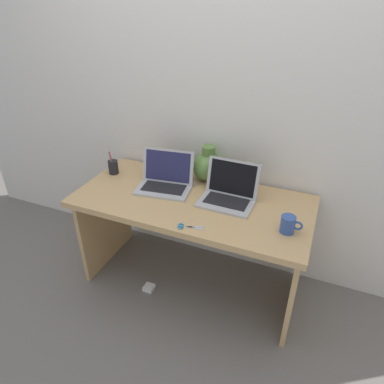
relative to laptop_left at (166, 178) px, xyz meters
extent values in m
plane|color=slate|center=(0.22, -0.08, -0.76)|extent=(6.00, 6.00, 0.00)
cube|color=silver|center=(0.22, 0.31, 0.44)|extent=(4.40, 0.04, 2.40)
cube|color=tan|center=(0.22, -0.08, -0.08)|extent=(1.48, 0.69, 0.04)
cube|color=tan|center=(-0.48, -0.08, -0.43)|extent=(0.03, 0.59, 0.66)
cube|color=tan|center=(0.92, -0.08, -0.43)|extent=(0.03, 0.59, 0.66)
cube|color=#B2B2B7|center=(0.01, -0.04, -0.05)|extent=(0.38, 0.29, 0.01)
cube|color=black|center=(0.01, -0.04, -0.05)|extent=(0.29, 0.18, 0.00)
cube|color=#B2B2B7|center=(-0.01, 0.05, 0.06)|extent=(0.35, 0.11, 0.22)
cube|color=#23234C|center=(-0.01, 0.05, 0.06)|extent=(0.31, 0.10, 0.20)
cube|color=#B2B2B7|center=(0.43, -0.04, -0.05)|extent=(0.33, 0.25, 0.01)
cube|color=black|center=(0.43, -0.04, -0.05)|extent=(0.27, 0.15, 0.00)
cube|color=#B2B2B7|center=(0.44, 0.05, 0.06)|extent=(0.33, 0.07, 0.22)
cube|color=black|center=(0.44, 0.05, 0.06)|extent=(0.29, 0.06, 0.20)
ellipsoid|color=#5B843D|center=(0.22, 0.21, 0.03)|extent=(0.22, 0.22, 0.19)
cylinder|color=#5B843D|center=(0.22, 0.21, 0.15)|extent=(0.09, 0.09, 0.06)
cylinder|color=#335199|center=(0.82, -0.19, -0.01)|extent=(0.08, 0.08, 0.10)
torus|color=#335199|center=(0.87, -0.19, -0.01)|extent=(0.05, 0.01, 0.05)
cylinder|color=black|center=(-0.43, 0.03, -0.01)|extent=(0.07, 0.07, 0.10)
cylinder|color=#4CA566|center=(-0.44, 0.02, 0.04)|extent=(0.03, 0.02, 0.14)
cylinder|color=#D83359|center=(-0.42, 0.02, 0.04)|extent=(0.03, 0.01, 0.14)
cube|color=#B7B7BC|center=(0.35, -0.35, -0.06)|extent=(0.10, 0.05, 0.00)
cube|color=#B7B7BC|center=(0.35, -0.36, -0.06)|extent=(0.10, 0.02, 0.00)
torus|color=#338CBF|center=(0.28, -0.38, -0.06)|extent=(0.04, 0.04, 0.01)
torus|color=#338CBF|center=(0.27, -0.36, -0.06)|extent=(0.04, 0.04, 0.01)
cube|color=white|center=(-0.03, -0.27, -0.75)|extent=(0.07, 0.07, 0.03)
camera|label=1|loc=(0.92, -1.76, 1.06)|focal=31.95mm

